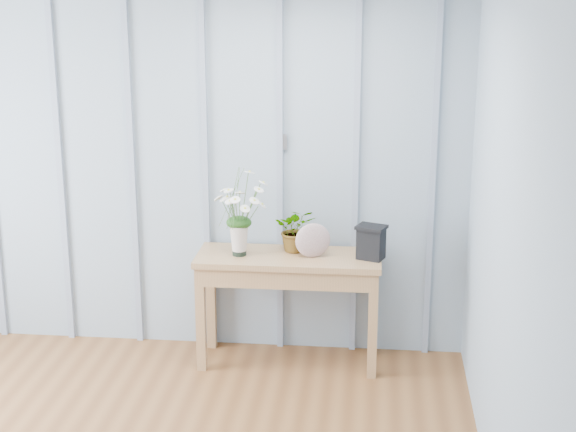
# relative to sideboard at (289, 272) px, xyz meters

# --- Properties ---
(room_shell) EXTENTS (4.00, 4.50, 2.50)m
(room_shell) POSITION_rel_sideboard_xyz_m (-0.83, -1.08, 1.35)
(room_shell) COLOR #90A1B2
(room_shell) RESTS_ON ground
(sideboard) EXTENTS (1.20, 0.45, 0.75)m
(sideboard) POSITION_rel_sideboard_xyz_m (0.00, 0.00, 0.00)
(sideboard) COLOR #9B7348
(sideboard) RESTS_ON ground
(daisy_vase) EXTENTS (0.40, 0.31, 0.57)m
(daisy_vase) POSITION_rel_sideboard_xyz_m (-0.32, -0.03, 0.47)
(daisy_vase) COLOR black
(daisy_vase) RESTS_ON sideboard
(spider_plant) EXTENTS (0.28, 0.24, 0.30)m
(spider_plant) POSITION_rel_sideboard_xyz_m (0.04, 0.10, 0.26)
(spider_plant) COLOR #133B10
(spider_plant) RESTS_ON sideboard
(felt_disc_vessel) EXTENTS (0.24, 0.12, 0.23)m
(felt_disc_vessel) POSITION_rel_sideboard_xyz_m (0.16, -0.02, 0.23)
(felt_disc_vessel) COLOR #804B59
(felt_disc_vessel) RESTS_ON sideboard
(carved_box) EXTENTS (0.22, 0.20, 0.22)m
(carved_box) POSITION_rel_sideboard_xyz_m (0.53, -0.01, 0.23)
(carved_box) COLOR black
(carved_box) RESTS_ON sideboard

